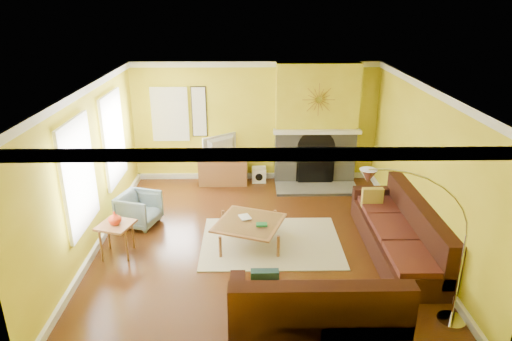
{
  "coord_description": "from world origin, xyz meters",
  "views": [
    {
      "loc": [
        -0.14,
        -6.99,
        4.03
      ],
      "look_at": [
        -0.02,
        0.4,
        1.18
      ],
      "focal_mm": 32.0,
      "sensor_mm": 36.0,
      "label": 1
    }
  ],
  "objects_px": {
    "armchair": "(139,209)",
    "side_table": "(117,239)",
    "coffee_table": "(249,232)",
    "sectional_sofa": "(335,243)",
    "media_console": "(223,171)",
    "arc_lamp": "(416,252)"
  },
  "relations": [
    {
      "from": "sectional_sofa",
      "to": "media_console",
      "type": "height_order",
      "value": "sectional_sofa"
    },
    {
      "from": "sectional_sofa",
      "to": "arc_lamp",
      "type": "height_order",
      "value": "arc_lamp"
    },
    {
      "from": "side_table",
      "to": "coffee_table",
      "type": "bearing_deg",
      "value": 9.08
    },
    {
      "from": "armchair",
      "to": "side_table",
      "type": "distance_m",
      "value": 1.06
    },
    {
      "from": "armchair",
      "to": "media_console",
      "type": "bearing_deg",
      "value": -18.87
    },
    {
      "from": "coffee_table",
      "to": "media_console",
      "type": "bearing_deg",
      "value": 102.18
    },
    {
      "from": "media_console",
      "to": "side_table",
      "type": "bearing_deg",
      "value": -117.35
    },
    {
      "from": "sectional_sofa",
      "to": "armchair",
      "type": "bearing_deg",
      "value": 155.92
    },
    {
      "from": "media_console",
      "to": "side_table",
      "type": "height_order",
      "value": "media_console"
    },
    {
      "from": "armchair",
      "to": "arc_lamp",
      "type": "bearing_deg",
      "value": -107.41
    },
    {
      "from": "coffee_table",
      "to": "side_table",
      "type": "height_order",
      "value": "side_table"
    },
    {
      "from": "media_console",
      "to": "armchair",
      "type": "bearing_deg",
      "value": -126.02
    },
    {
      "from": "sectional_sofa",
      "to": "armchair",
      "type": "distance_m",
      "value": 3.69
    },
    {
      "from": "side_table",
      "to": "arc_lamp",
      "type": "relative_size",
      "value": 0.26
    },
    {
      "from": "sectional_sofa",
      "to": "media_console",
      "type": "distance_m",
      "value": 4.0
    },
    {
      "from": "media_console",
      "to": "arc_lamp",
      "type": "height_order",
      "value": "arc_lamp"
    },
    {
      "from": "coffee_table",
      "to": "media_console",
      "type": "distance_m",
      "value": 2.78
    },
    {
      "from": "armchair",
      "to": "side_table",
      "type": "xyz_separation_m",
      "value": [
        -0.12,
        -1.05,
        -0.03
      ]
    },
    {
      "from": "armchair",
      "to": "coffee_table",
      "type": "bearing_deg",
      "value": -91.91
    },
    {
      "from": "coffee_table",
      "to": "side_table",
      "type": "relative_size",
      "value": 1.86
    },
    {
      "from": "coffee_table",
      "to": "side_table",
      "type": "xyz_separation_m",
      "value": [
        -2.17,
        -0.35,
        0.08
      ]
    },
    {
      "from": "armchair",
      "to": "side_table",
      "type": "relative_size",
      "value": 1.21
    }
  ]
}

